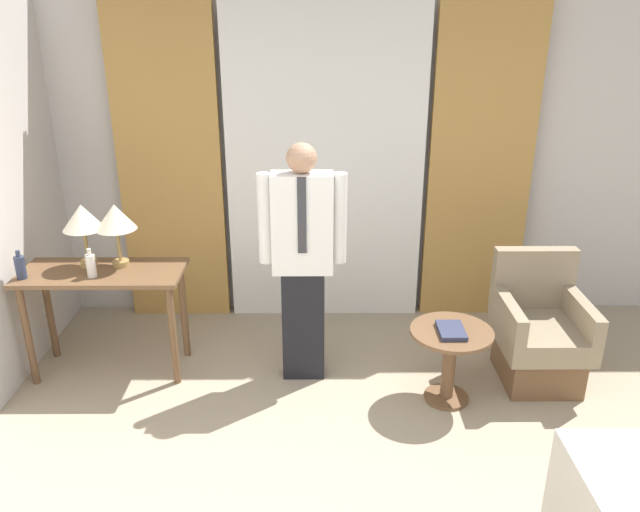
% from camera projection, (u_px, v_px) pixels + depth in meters
% --- Properties ---
extents(wall_back, '(10.00, 0.06, 2.70)m').
position_uv_depth(wall_back, '(325.00, 153.00, 4.99)').
color(wall_back, beige).
rests_on(wall_back, ground_plane).
extents(curtain_sheer_center, '(1.55, 0.06, 2.58)m').
position_uv_depth(curtain_sheer_center, '(325.00, 165.00, 4.89)').
color(curtain_sheer_center, white).
rests_on(curtain_sheer_center, ground_plane).
extents(curtain_drape_left, '(0.81, 0.06, 2.58)m').
position_uv_depth(curtain_drape_left, '(170.00, 165.00, 4.88)').
color(curtain_drape_left, '#B28442').
rests_on(curtain_drape_left, ground_plane).
extents(curtain_drape_right, '(0.81, 0.06, 2.58)m').
position_uv_depth(curtain_drape_right, '(480.00, 164.00, 4.90)').
color(curtain_drape_right, '#B28442').
rests_on(curtain_drape_right, ground_plane).
extents(desk, '(1.10, 0.49, 0.77)m').
position_uv_depth(desk, '(104.00, 289.00, 4.30)').
color(desk, brown).
rests_on(desk, ground_plane).
extents(table_lamp_left, '(0.27, 0.27, 0.44)m').
position_uv_depth(table_lamp_left, '(82.00, 219.00, 4.20)').
color(table_lamp_left, '#9E7F47').
rests_on(table_lamp_left, desk).
extents(table_lamp_right, '(0.27, 0.27, 0.44)m').
position_uv_depth(table_lamp_right, '(115.00, 219.00, 4.20)').
color(table_lamp_right, '#9E7F47').
rests_on(table_lamp_right, desk).
extents(bottle_near_edge, '(0.07, 0.07, 0.20)m').
position_uv_depth(bottle_near_edge, '(20.00, 267.00, 4.10)').
color(bottle_near_edge, '#2D3851').
rests_on(bottle_near_edge, desk).
extents(bottle_by_lamp, '(0.06, 0.06, 0.20)m').
position_uv_depth(bottle_by_lamp, '(91.00, 265.00, 4.13)').
color(bottle_by_lamp, silver).
rests_on(bottle_by_lamp, desk).
extents(person, '(0.58, 0.20, 1.67)m').
position_uv_depth(person, '(303.00, 256.00, 4.12)').
color(person, black).
rests_on(person, ground_plane).
extents(armchair, '(0.57, 0.65, 0.88)m').
position_uv_depth(armchair, '(538.00, 335.00, 4.32)').
color(armchair, brown).
rests_on(armchair, ground_plane).
extents(side_table, '(0.53, 0.53, 0.52)m').
position_uv_depth(side_table, '(450.00, 353.00, 4.05)').
color(side_table, brown).
rests_on(side_table, ground_plane).
extents(book, '(0.16, 0.24, 0.03)m').
position_uv_depth(book, '(451.00, 331.00, 3.96)').
color(book, '#2D334C').
rests_on(book, side_table).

